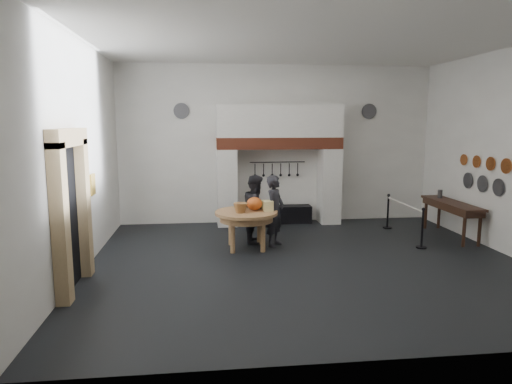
{
  "coord_description": "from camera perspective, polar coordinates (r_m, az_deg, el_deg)",
  "views": [
    {
      "loc": [
        -2.11,
        -9.03,
        2.93
      ],
      "look_at": [
        -0.96,
        0.98,
        1.35
      ],
      "focal_mm": 32.0,
      "sensor_mm": 36.0,
      "label": 1
    }
  ],
  "objects": [
    {
      "name": "visitor_far",
      "position": [
        11.04,
        0.01,
        -2.09
      ],
      "size": [
        0.72,
        0.88,
        1.65
      ],
      "primitive_type": "imported",
      "rotation": [
        0.0,
        0.0,
        1.44
      ],
      "color": "black",
      "rests_on": "floor"
    },
    {
      "name": "barrier_post_near",
      "position": [
        11.25,
        20.08,
        -4.38
      ],
      "size": [
        0.05,
        0.05,
        0.9
      ],
      "primitive_type": "cylinder",
      "color": "black",
      "rests_on": "floor"
    },
    {
      "name": "pumpkin",
      "position": [
        10.55,
        -0.19,
        -1.47
      ],
      "size": [
        0.36,
        0.36,
        0.31
      ],
      "primitive_type": "ellipsoid",
      "color": "#DF4E1F",
      "rests_on": "work_table"
    },
    {
      "name": "door_jamb_near",
      "position": [
        7.85,
        -23.26,
        -3.81
      ],
      "size": [
        0.22,
        0.3,
        2.6
      ],
      "primitive_type": "cube",
      "color": "tan",
      "rests_on": "floor"
    },
    {
      "name": "side_table",
      "position": [
        12.53,
        23.27,
        -1.29
      ],
      "size": [
        0.55,
        2.2,
        0.06
      ],
      "primitive_type": "cube",
      "color": "#351F13",
      "rests_on": "floor"
    },
    {
      "name": "bread_loaf",
      "position": [
        10.79,
        -1.92,
        -1.73
      ],
      "size": [
        0.31,
        0.18,
        0.13
      ],
      "primitive_type": "ellipsoid",
      "color": "olive",
      "rests_on": "work_table"
    },
    {
      "name": "chimney_pier_right",
      "position": [
        13.31,
        9.13,
        0.78
      ],
      "size": [
        0.55,
        0.7,
        2.15
      ],
      "primitive_type": "cube",
      "color": "silver",
      "rests_on": "floor"
    },
    {
      "name": "wall_front",
      "position": [
        5.5,
        16.07,
        1.47
      ],
      "size": [
        9.0,
        0.02,
        4.5
      ],
      "primitive_type": "cube",
      "color": "white",
      "rests_on": "floor"
    },
    {
      "name": "visitor_near",
      "position": [
        10.7,
        2.39,
        -2.37
      ],
      "size": [
        0.66,
        0.73,
        1.68
      ],
      "primitive_type": "imported",
      "rotation": [
        0.0,
        0.0,
        1.03
      ],
      "color": "black",
      "rests_on": "floor"
    },
    {
      "name": "wall_back",
      "position": [
        13.22,
        2.65,
        5.95
      ],
      "size": [
        9.0,
        0.02,
        4.5
      ],
      "primitive_type": "cube",
      "color": "white",
      "rests_on": "floor"
    },
    {
      "name": "copper_pan_b",
      "position": [
        11.83,
        27.27,
        3.16
      ],
      "size": [
        0.03,
        0.32,
        0.32
      ],
      "primitive_type": "cylinder",
      "rotation": [
        0.0,
        1.57,
        0.0
      ],
      "color": "#C6662D",
      "rests_on": "wall_right"
    },
    {
      "name": "barrier_post_far",
      "position": [
        13.03,
        16.16,
        -2.43
      ],
      "size": [
        0.05,
        0.05,
        0.9
      ],
      "primitive_type": "cylinder",
      "color": "black",
      "rests_on": "floor"
    },
    {
      "name": "door_recess",
      "position": [
        8.54,
        -22.49,
        -3.12
      ],
      "size": [
        0.04,
        1.1,
        2.5
      ],
      "primitive_type": "cube",
      "color": "black",
      "rests_on": "floor"
    },
    {
      "name": "wall_plaque",
      "position": [
        10.19,
        -19.77,
        0.88
      ],
      "size": [
        0.05,
        0.34,
        0.44
      ],
      "primitive_type": "cube",
      "color": "gold",
      "rests_on": "wall_left"
    },
    {
      "name": "wall_left",
      "position": [
        9.37,
        -21.38,
        4.14
      ],
      "size": [
        0.02,
        8.0,
        4.5
      ],
      "primitive_type": "cube",
      "color": "white",
      "rests_on": "floor"
    },
    {
      "name": "pewter_plate_back_right",
      "position": [
        13.86,
        13.96,
        9.76
      ],
      "size": [
        0.44,
        0.03,
        0.44
      ],
      "primitive_type": "cylinder",
      "rotation": [
        1.57,
        0.0,
        0.0
      ],
      "color": "#4C4C51",
      "rests_on": "wall_back"
    },
    {
      "name": "copper_pan_a",
      "position": [
        11.37,
        28.8,
        2.86
      ],
      "size": [
        0.03,
        0.34,
        0.34
      ],
      "primitive_type": "cylinder",
      "rotation": [
        0.0,
        1.57,
        0.0
      ],
      "color": "#C6662D",
      "rests_on": "wall_right"
    },
    {
      "name": "chimney_hood",
      "position": [
        12.86,
        2.92,
        8.85
      ],
      "size": [
        3.5,
        0.7,
        0.9
      ],
      "primitive_type": "cube",
      "color": "silver",
      "rests_on": "hearth_brick_band"
    },
    {
      "name": "copper_pan_c",
      "position": [
        12.28,
        25.85,
        3.44
      ],
      "size": [
        0.03,
        0.3,
        0.3
      ],
      "primitive_type": "cylinder",
      "rotation": [
        0.0,
        1.57,
        0.0
      ],
      "color": "#C6662D",
      "rests_on": "wall_right"
    },
    {
      "name": "pewter_plate_back_left",
      "position": [
        13.01,
        -9.3,
        9.98
      ],
      "size": [
        0.44,
        0.03,
        0.44
      ],
      "primitive_type": "cylinder",
      "rotation": [
        1.57,
        0.0,
        0.0
      ],
      "color": "#4C4C51",
      "rests_on": "wall_back"
    },
    {
      "name": "pewter_plate_left",
      "position": [
        11.59,
        28.05,
        0.52
      ],
      "size": [
        0.03,
        0.4,
        0.4
      ],
      "primitive_type": "cylinder",
      "rotation": [
        0.0,
        1.57,
        0.0
      ],
      "color": "#4C4C51",
      "rests_on": "wall_right"
    },
    {
      "name": "iron_range",
      "position": [
        13.2,
        2.78,
        -2.82
      ],
      "size": [
        1.9,
        0.45,
        0.5
      ],
      "primitive_type": "cube",
      "color": "black",
      "rests_on": "floor"
    },
    {
      "name": "cheese_block_small",
      "position": [
        10.74,
        1.21,
        -1.58
      ],
      "size": [
        0.18,
        0.18,
        0.2
      ],
      "primitive_type": "cube",
      "color": "#DFDA85",
      "rests_on": "work_table"
    },
    {
      "name": "cheese_block_big",
      "position": [
        10.45,
        1.54,
        -1.77
      ],
      "size": [
        0.22,
        0.22,
        0.24
      ],
      "primitive_type": "cube",
      "color": "#EEDB8E",
      "rests_on": "work_table"
    },
    {
      "name": "utensil_rail",
      "position": [
        13.18,
        2.69,
        3.76
      ],
      "size": [
        1.6,
        0.02,
        0.02
      ],
      "primitive_type": "cylinder",
      "rotation": [
        0.0,
        1.57,
        0.0
      ],
      "color": "black",
      "rests_on": "wall_back"
    },
    {
      "name": "pewter_jug",
      "position": [
        13.02,
        22.01,
        -0.23
      ],
      "size": [
        0.12,
        0.12,
        0.22
      ],
      "primitive_type": "cylinder",
      "color": "#444347",
      "rests_on": "side_table"
    },
    {
      "name": "door_jamb_far",
      "position": [
        9.17,
        -20.79,
        -1.92
      ],
      "size": [
        0.22,
        0.3,
        2.6
      ],
      "primitive_type": "cube",
      "color": "tan",
      "rests_on": "floor"
    },
    {
      "name": "floor",
      "position": [
        9.73,
        6.36,
        -8.68
      ],
      "size": [
        9.0,
        8.0,
        0.02
      ],
      "primitive_type": "cube",
      "color": "black",
      "rests_on": "ground"
    },
    {
      "name": "ceiling",
      "position": [
        9.41,
        6.85,
        18.45
      ],
      "size": [
        9.0,
        8.0,
        0.02
      ],
      "primitive_type": "cube",
      "color": "silver",
      "rests_on": "wall_back"
    },
    {
      "name": "work_table",
      "position": [
        10.47,
        -1.21,
        -2.61
      ],
      "size": [
        1.76,
        1.76,
        0.07
      ],
      "primitive_type": "cylinder",
      "rotation": [
        0.0,
        0.0,
        -0.26
      ],
      "color": "tan",
      "rests_on": "floor"
    },
    {
      "name": "copper_pan_d",
      "position": [
        12.75,
        24.54,
        3.69
      ],
      "size": [
        0.03,
        0.28,
        0.28
      ],
      "primitive_type": "cylinder",
      "rotation": [
        0.0,
        1.57,
        0.0
      ],
      "color": "#C6662D",
      "rests_on": "wall_right"
    },
    {
      "name": "wicker_basket",
      "position": [
        10.28,
        -1.97,
        -2.0
      ],
      "size": [
        0.39,
        0.39,
        0.22
      ],
      "primitive_type": "cone",
      "rotation": [
        3.14,
        0.0,
        -0.26
      ],
      "color": "#A3723B",
      "rests_on": "work_table"
    },
    {
      "name": "barrier_rope",
      "position": [
        12.06,
        18.06,
        -1.47
      ],
      "size": [
        0.04,
        2.0,
        0.04
      ],
      "primitive_type": "cylinder",
      "rotation": [
        1.57,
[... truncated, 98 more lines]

